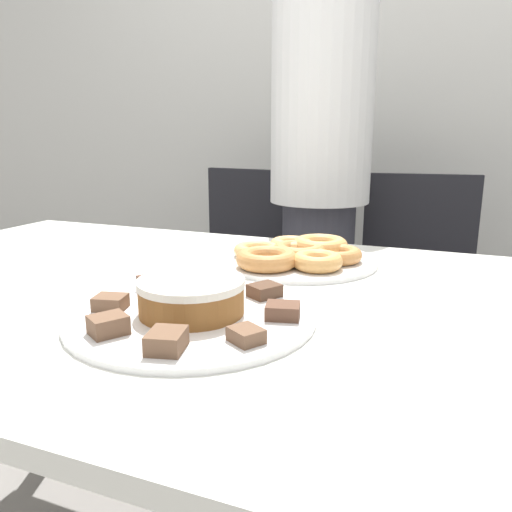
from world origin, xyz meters
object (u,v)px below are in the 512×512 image
office_chair_left (232,292)px  plate_donuts (299,261)px  person_standing (320,187)px  office_chair_right (415,314)px  plate_cake (195,316)px  frosted_cake (194,296)px

office_chair_left → plate_donuts: size_ratio=2.56×
person_standing → office_chair_right: 0.55m
office_chair_right → plate_donuts: (-0.23, -0.66, 0.33)m
plate_cake → office_chair_right: bearing=75.3°
plate_cake → plate_donuts: 0.41m
frosted_cake → person_standing: bearing=93.9°
plate_cake → plate_donuts: size_ratio=1.11×
frosted_cake → plate_donuts: bearing=83.0°
plate_donuts → frosted_cake: bearing=-97.0°
office_chair_left → plate_cake: office_chair_left is taller
plate_donuts → frosted_cake: frosted_cake is taller
plate_cake → frosted_cake: size_ratio=2.33×
office_chair_right → plate_cake: bearing=-112.0°
office_chair_left → frosted_cake: bearing=-60.2°
plate_donuts → frosted_cake: size_ratio=2.09×
office_chair_left → plate_donuts: bearing=-46.3°
person_standing → office_chair_right: bearing=3.6°
office_chair_right → plate_donuts: size_ratio=2.56×
office_chair_right → person_standing: bearing=176.3°
office_chair_left → office_chair_right: (0.70, 0.00, 0.00)m
person_standing → office_chair_left: size_ratio=1.80×
office_chair_left → plate_cake: bearing=-60.2°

